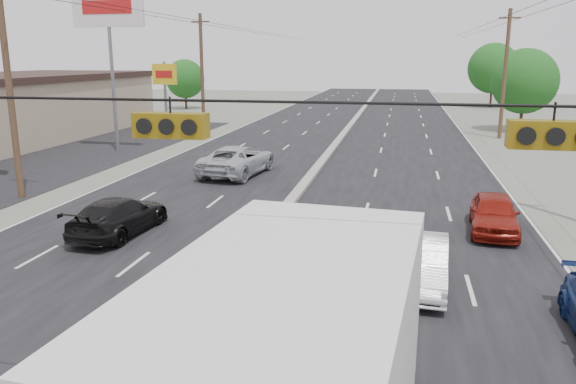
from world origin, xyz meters
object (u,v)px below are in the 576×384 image
Objects in this scene: oncoming_near at (119,216)px; pole_sign_billboard at (108,18)px; queue_car_a at (343,240)px; queue_car_e at (494,214)px; tree_right_mid at (525,81)px; utility_pole_left_c at (202,72)px; red_sedan at (287,302)px; utility_pole_right_c at (505,74)px; queue_car_b at (421,263)px; tree_left_far at (185,79)px; pole_sign_far at (165,80)px; utility_pole_left_b at (9,86)px; oncoming_far at (237,160)px; tree_right_far at (493,68)px.

pole_sign_billboard is at bearing -57.75° from oncoming_near.
queue_car_a is 0.91× the size of queue_car_e.
pole_sign_billboard reaches higher than tree_right_mid.
red_sedan is (14.74, -35.43, -4.34)m from utility_pole_left_c.
red_sedan is (-12.76, -40.43, -3.56)m from tree_right_mid.
utility_pole_right_c is 2.39× the size of queue_car_e.
pole_sign_billboard is 2.64× the size of queue_car_b.
queue_car_a is 2.97m from queue_car_b.
tree_right_mid is at bearing 78.80° from queue_car_b.
queue_car_e reaches higher than queue_car_a.
queue_car_b is at bearing -60.73° from utility_pole_left_c.
pole_sign_far is at bearing -73.30° from tree_left_far.
red_sedan is at bearing -35.27° from utility_pole_left_b.
utility_pole_left_b is 35.36m from utility_pole_right_c.
utility_pole_left_c is at bearing 113.24° from red_sedan.
pole_sign_billboard is 34.35m from tree_right_mid.
queue_car_a is (15.50, -5.22, -4.46)m from utility_pole_left_b.
pole_sign_billboard is (-27.00, -12.00, 3.76)m from utility_pole_right_c.
utility_pole_left_b reaches higher than pole_sign_far.
pole_sign_billboard reaches higher than utility_pole_left_c.
red_sedan is 18.58m from oncoming_far.
tree_right_far reaches higher than pole_sign_far.
oncoming_far is at bearing -132.75° from utility_pole_right_c.
utility_pole_right_c is 28.51m from pole_sign_far.
tree_left_far is at bearing 149.90° from utility_pole_right_c.
utility_pole_right_c reaches higher than queue_car_b.
tree_left_far is at bearing -57.26° from oncoming_far.
utility_pole_right_c reaches higher than oncoming_far.
oncoming_near is 0.81× the size of oncoming_far.
oncoming_near is at bearing 177.12° from queue_car_a.
oncoming_far is (17.89, -37.97, -2.90)m from tree_left_far.
pole_sign_billboard is 12.89m from pole_sign_far.
tree_right_far reaches higher than oncoming_near.
queue_car_b is 16.91m from oncoming_far.
utility_pole_right_c is 33.03m from queue_car_b.
tree_right_far is 1.40× the size of oncoming_far.
utility_pole_left_c is 1.63× the size of tree_left_far.
queue_car_a is (-13.00, -60.22, -4.31)m from tree_right_far.
pole_sign_billboard is 2.88× the size of queue_car_a.
queue_car_a is at bearing -62.84° from utility_pole_left_c.
tree_left_far is 1.05× the size of oncoming_far.
pole_sign_far is 43.87m from tree_right_far.
queue_car_b is (21.41, -31.95, -3.72)m from pole_sign_far.
utility_pole_right_c is at bearing -117.24° from oncoming_near.
red_sedan is at bearing -54.45° from pole_sign_billboard.
pole_sign_billboard is 2.63× the size of queue_car_e.
pole_sign_far is at bearing 126.29° from queue_car_a.
queue_car_e is at bearing -99.27° from utility_pole_right_c.
oncoming_near is at bearing -120.74° from tree_right_mid.
pole_sign_billboard is at bearing 138.29° from queue_car_b.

